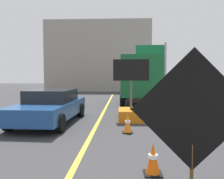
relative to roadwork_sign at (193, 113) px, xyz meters
The scene contains 9 objects.
lane_center_stripe 3.93m from the roadwork_sign, 122.53° to the left, with size 0.14×36.00×0.01m, color yellow.
roadwork_sign is the anchor object (origin of this frame).
arrow_board_trailer 7.31m from the roadwork_sign, 94.35° to the left, with size 1.60×1.80×2.70m.
box_truck 13.45m from the roadwork_sign, 88.58° to the left, with size 2.88×7.65×3.19m.
pickup_car 7.54m from the roadwork_sign, 121.78° to the left, with size 2.28×4.78×1.38m.
highway_guide_sign 18.48m from the roadwork_sign, 83.14° to the left, with size 2.78×0.32×5.00m.
far_building_block 30.04m from the roadwork_sign, 97.88° to the left, with size 13.52×8.23×9.00m, color gray.
traffic_cone_near_sign 1.88m from the roadwork_sign, 102.53° to the left, with size 0.36×0.36×0.64m.
traffic_cone_mid_lane 4.96m from the roadwork_sign, 98.96° to the left, with size 0.36×0.36×0.69m.
Camera 1 is at (1.03, -0.12, 1.96)m, focal length 36.79 mm.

